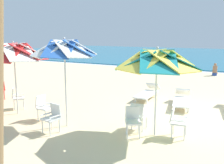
# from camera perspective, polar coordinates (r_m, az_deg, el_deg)

# --- Properties ---
(ground_plane) EXTENTS (80.00, 80.00, 0.00)m
(ground_plane) POSITION_cam_1_polar(r_m,az_deg,el_deg) (9.44, 18.06, -7.58)
(ground_plane) COLOR beige
(surf_foam) EXTENTS (80.00, 0.70, 0.01)m
(surf_foam) POSITION_cam_1_polar(r_m,az_deg,el_deg) (21.00, 24.51, 1.88)
(surf_foam) COLOR white
(surf_foam) RESTS_ON ground
(beach_umbrella_0) EXTENTS (2.45, 2.45, 2.58)m
(beach_umbrella_0) POSITION_cam_1_polar(r_m,az_deg,el_deg) (6.95, 10.38, 5.03)
(beach_umbrella_0) COLOR silver
(beach_umbrella_0) RESTS_ON ground
(plastic_chair_0) EXTENTS (0.52, 0.49, 0.87)m
(plastic_chair_0) POSITION_cam_1_polar(r_m,az_deg,el_deg) (7.34, 14.77, -8.58)
(plastic_chair_0) COLOR white
(plastic_chair_0) RESTS_ON ground
(plastic_chair_1) EXTENTS (0.60, 0.62, 0.87)m
(plastic_chair_1) POSITION_cam_1_polar(r_m,az_deg,el_deg) (7.21, 4.86, -8.63)
(plastic_chair_1) COLOR white
(plastic_chair_1) RESTS_ON ground
(plastic_chair_2) EXTENTS (0.44, 0.47, 0.87)m
(plastic_chair_2) POSITION_cam_1_polar(r_m,az_deg,el_deg) (7.65, 6.13, -7.49)
(plastic_chair_2) COLOR white
(plastic_chair_2) RESTS_ON ground
(beach_umbrella_1) EXTENTS (2.05, 2.05, 2.83)m
(beach_umbrella_1) POSITION_cam_1_polar(r_m,az_deg,el_deg) (7.71, -10.98, 7.39)
(beach_umbrella_1) COLOR silver
(beach_umbrella_1) RESTS_ON ground
(plastic_chair_3) EXTENTS (0.50, 0.53, 0.87)m
(plastic_chair_3) POSITION_cam_1_polar(r_m,az_deg,el_deg) (7.65, -13.63, -7.74)
(plastic_chair_3) COLOR white
(plastic_chair_3) RESTS_ON ground
(plastic_chair_4) EXTENTS (0.47, 0.44, 0.87)m
(plastic_chair_4) POSITION_cam_1_polar(r_m,az_deg,el_deg) (8.81, -15.57, -5.37)
(plastic_chair_4) COLOR white
(plastic_chair_4) RESTS_ON ground
(beach_umbrella_2) EXTENTS (2.49, 2.49, 2.69)m
(beach_umbrella_2) POSITION_cam_1_polar(r_m,az_deg,el_deg) (9.52, -21.84, 6.41)
(beach_umbrella_2) COLOR silver
(beach_umbrella_2) RESTS_ON ground
(plastic_chair_5) EXTENTS (0.63, 0.63, 0.87)m
(plastic_chair_5) POSITION_cam_1_polar(r_m,az_deg,el_deg) (10.44, -21.24, -3.21)
(plastic_chair_5) COLOR white
(plastic_chair_5) RESTS_ON ground
(sun_lounger_1) EXTENTS (1.05, 2.23, 0.62)m
(sun_lounger_1) POSITION_cam_1_polar(r_m,az_deg,el_deg) (10.55, 15.87, -3.95)
(sun_lounger_1) COLOR white
(sun_lounger_1) RESTS_ON ground
(sun_lounger_2) EXTENTS (0.70, 2.17, 0.62)m
(sun_lounger_2) POSITION_cam_1_polar(r_m,az_deg,el_deg) (11.50, 8.25, -2.45)
(sun_lounger_2) COLOR white
(sun_lounger_2) RESTS_ON ground
(beachgoer_seated) EXTENTS (0.30, 0.93, 0.92)m
(beachgoer_seated) POSITION_cam_1_polar(r_m,az_deg,el_deg) (19.56, 22.76, 2.29)
(beachgoer_seated) COLOR #2D4CA5
(beachgoer_seated) RESTS_ON ground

